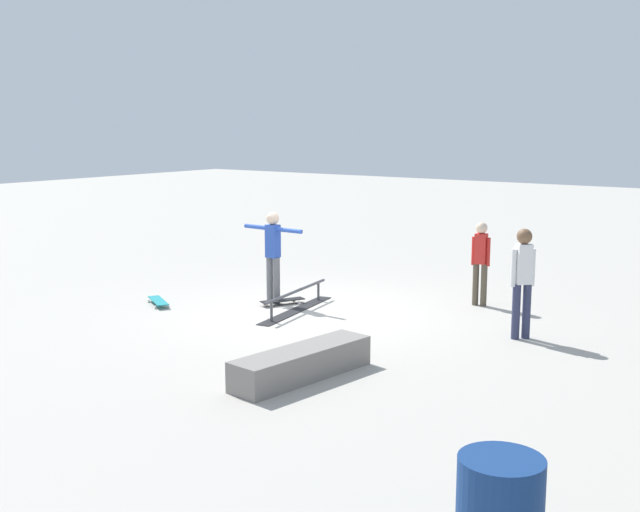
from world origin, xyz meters
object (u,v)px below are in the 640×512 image
(skateboard_main, at_px, (283,301))
(bystander_red_shirt, at_px, (481,259))
(skater_main, at_px, (273,250))
(bystander_white_shirt, at_px, (523,277))
(skate_ledge, at_px, (302,363))
(grind_rail, at_px, (296,302))
(loose_skateboard_teal, at_px, (158,301))

(skateboard_main, distance_m, bystander_red_shirt, 3.55)
(skater_main, distance_m, bystander_white_shirt, 4.51)
(bystander_red_shirt, bearing_deg, skate_ledge, -98.86)
(grind_rail, distance_m, bystander_red_shirt, 3.31)
(grind_rail, xyz_separation_m, loose_skateboard_teal, (1.08, -2.25, -0.08))
(skater_main, relative_size, skateboard_main, 2.02)
(loose_skateboard_teal, bearing_deg, grind_rail, 56.17)
(skater_main, distance_m, loose_skateboard_teal, 2.21)
(skate_ledge, distance_m, skateboard_main, 4.09)
(skateboard_main, bearing_deg, loose_skateboard_teal, 152.53)
(bystander_red_shirt, bearing_deg, skateboard_main, -152.67)
(skateboard_main, distance_m, loose_skateboard_teal, 2.20)
(grind_rail, height_order, loose_skateboard_teal, grind_rail)
(grind_rail, relative_size, skater_main, 1.43)
(skateboard_main, relative_size, bystander_red_shirt, 0.54)
(skate_ledge, relative_size, skater_main, 1.28)
(bystander_white_shirt, height_order, loose_skateboard_teal, bystander_white_shirt)
(skate_ledge, bearing_deg, skateboard_main, -138.42)
(loose_skateboard_teal, bearing_deg, skate_ledge, 9.12)
(skate_ledge, bearing_deg, grind_rail, -141.67)
(skater_main, distance_m, skateboard_main, 0.90)
(grind_rail, relative_size, bystander_white_shirt, 1.41)
(skate_ledge, distance_m, bystander_white_shirt, 3.78)
(bystander_white_shirt, bearing_deg, loose_skateboard_teal, 149.42)
(skateboard_main, bearing_deg, bystander_red_shirt, -29.00)
(grind_rail, height_order, skater_main, skater_main)
(grind_rail, distance_m, skateboard_main, 0.53)
(grind_rail, xyz_separation_m, bystander_red_shirt, (-2.19, 2.39, 0.68))
(bystander_red_shirt, relative_size, loose_skateboard_teal, 1.87)
(loose_skateboard_teal, bearing_deg, skater_main, 71.18)
(skateboard_main, xyz_separation_m, bystander_red_shirt, (-1.97, 2.86, 0.76))
(skater_main, height_order, skateboard_main, skater_main)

